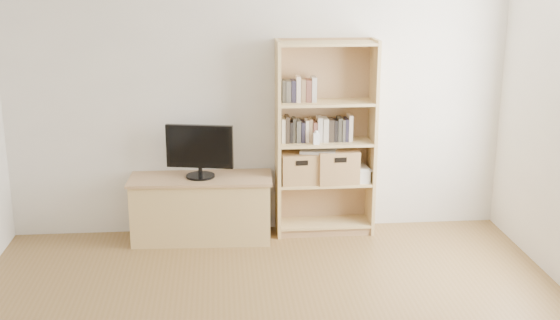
{
  "coord_description": "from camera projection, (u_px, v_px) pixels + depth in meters",
  "views": [
    {
      "loc": [
        -0.35,
        -3.7,
        2.43
      ],
      "look_at": [
        0.14,
        1.9,
        0.83
      ],
      "focal_mm": 45.0,
      "sensor_mm": 36.0,
      "label": 1
    }
  ],
  "objects": [
    {
      "name": "magazine_stack",
      "position": [
        358.0,
        174.0,
        6.41
      ],
      "size": [
        0.18,
        0.25,
        0.11
      ],
      "primitive_type": "cube",
      "rotation": [
        0.0,
        0.0,
        0.06
      ],
      "color": "beige",
      "rests_on": "bookshelf"
    },
    {
      "name": "baby_monitor",
      "position": [
        316.0,
        139.0,
        6.18
      ],
      "size": [
        0.06,
        0.04,
        0.1
      ],
      "primitive_type": "cube",
      "rotation": [
        0.0,
        0.0,
        0.11
      ],
      "color": "white",
      "rests_on": "bookshelf"
    },
    {
      "name": "basket_right",
      "position": [
        337.0,
        165.0,
        6.36
      ],
      "size": [
        0.38,
        0.32,
        0.3
      ],
      "primitive_type": "cube",
      "rotation": [
        0.0,
        0.0,
        0.04
      ],
      "color": "olive",
      "rests_on": "bookshelf"
    },
    {
      "name": "back_wall",
      "position": [
        258.0,
        92.0,
        6.28
      ],
      "size": [
        4.5,
        0.02,
        2.6
      ],
      "primitive_type": "cube",
      "color": "white",
      "rests_on": "floor"
    },
    {
      "name": "books_row_upper",
      "position": [
        304.0,
        91.0,
        6.17
      ],
      "size": [
        0.36,
        0.13,
        0.19
      ],
      "primitive_type": "cube",
      "rotation": [
        0.0,
        0.0,
        -0.0
      ],
      "color": "#BCB3A0",
      "rests_on": "bookshelf"
    },
    {
      "name": "tv_stand",
      "position": [
        202.0,
        209.0,
        6.3
      ],
      "size": [
        1.24,
        0.51,
        0.56
      ],
      "primitive_type": "cube",
      "rotation": [
        0.0,
        0.0,
        -0.04
      ],
      "color": "tan",
      "rests_on": "floor"
    },
    {
      "name": "books_row_mid",
      "position": [
        325.0,
        128.0,
        6.28
      ],
      "size": [
        0.89,
        0.2,
        0.24
      ],
      "primitive_type": "cube",
      "rotation": [
        0.0,
        0.0,
        -0.03
      ],
      "color": "#BCB3A0",
      "rests_on": "bookshelf"
    },
    {
      "name": "television",
      "position": [
        200.0,
        152.0,
        6.15
      ],
      "size": [
        0.59,
        0.16,
        0.46
      ],
      "primitive_type": "cube",
      "rotation": [
        0.0,
        0.0,
        -0.2
      ],
      "color": "black",
      "rests_on": "tv_stand"
    },
    {
      "name": "laptop",
      "position": [
        319.0,
        151.0,
        6.31
      ],
      "size": [
        0.36,
        0.29,
        0.02
      ],
      "primitive_type": "cube",
      "rotation": [
        0.0,
        0.0,
        -0.25
      ],
      "color": "silver",
      "rests_on": "basket_left"
    },
    {
      "name": "bookshelf",
      "position": [
        325.0,
        139.0,
        6.29
      ],
      "size": [
        0.89,
        0.32,
        1.77
      ],
      "primitive_type": "cube",
      "rotation": [
        0.0,
        0.0,
        0.01
      ],
      "color": "tan",
      "rests_on": "floor"
    },
    {
      "name": "basket_left",
      "position": [
        299.0,
        167.0,
        6.34
      ],
      "size": [
        0.35,
        0.3,
        0.28
      ],
      "primitive_type": "cube",
      "rotation": [
        0.0,
        0.0,
        0.05
      ],
      "color": "olive",
      "rests_on": "bookshelf"
    }
  ]
}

